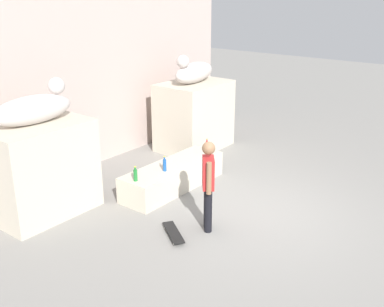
{
  "coord_description": "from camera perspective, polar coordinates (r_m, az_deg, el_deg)",
  "views": [
    {
      "loc": [
        -7.15,
        -3.93,
        4.2
      ],
      "look_at": [
        -0.4,
        1.31,
        1.1
      ],
      "focal_mm": 43.69,
      "sensor_mm": 36.0,
      "label": 1
    }
  ],
  "objects": [
    {
      "name": "bottle_red",
      "position": [
        10.83,
        1.83,
        0.94
      ],
      "size": [
        0.06,
        0.06,
        0.29
      ],
      "color": "red",
      "rests_on": "ledge_block"
    },
    {
      "name": "skater",
      "position": [
        8.23,
        1.99,
        -3.52
      ],
      "size": [
        0.44,
        0.38,
        1.67
      ],
      "rotation": [
        0.0,
        0.0,
        0.68
      ],
      "color": "black",
      "rests_on": "ground_plane"
    },
    {
      "name": "bottle_green",
      "position": [
        9.24,
        -6.92,
        -2.61
      ],
      "size": [
        0.08,
        0.08,
        0.3
      ],
      "color": "#1E722D",
      "rests_on": "ledge_block"
    },
    {
      "name": "statue_reclining_left",
      "position": [
        9.02,
        -18.72,
        5.27
      ],
      "size": [
        1.63,
        0.64,
        0.78
      ],
      "rotation": [
        0.0,
        0.0,
        -0.05
      ],
      "color": "beige",
      "rests_on": "pedestal_left"
    },
    {
      "name": "bottle_blue",
      "position": [
        9.67,
        -3.36,
        -1.39
      ],
      "size": [
        0.08,
        0.08,
        0.32
      ],
      "color": "#194C99",
      "rests_on": "ledge_block"
    },
    {
      "name": "skateboard",
      "position": [
        8.38,
        -2.29,
        -9.62
      ],
      "size": [
        0.62,
        0.77,
        0.08
      ],
      "rotation": [
        0.0,
        0.0,
        0.97
      ],
      "color": "black",
      "rests_on": "ground_plane"
    },
    {
      "name": "facade_wall",
      "position": [
        11.42,
        -13.6,
        14.16
      ],
      "size": [
        9.62,
        0.6,
        6.3
      ],
      "primitive_type": "cube",
      "color": "#BDA89F",
      "rests_on": "ground_plane"
    },
    {
      "name": "ledge_block",
      "position": [
        10.17,
        -2.31,
        -2.77
      ],
      "size": [
        2.61,
        0.8,
        0.55
      ],
      "primitive_type": "cube",
      "color": "beige",
      "rests_on": "ground_plane"
    },
    {
      "name": "pedestal_right",
      "position": [
        12.51,
        0.27,
        4.64
      ],
      "size": [
        1.9,
        1.35,
        1.79
      ],
      "primitive_type": "cube",
      "color": "beige",
      "rests_on": "ground_plane"
    },
    {
      "name": "ground_plane",
      "position": [
        9.17,
        8.09,
        -7.51
      ],
      "size": [
        40.0,
        40.0,
        0.0
      ],
      "primitive_type": "plane",
      "color": "gray"
    },
    {
      "name": "pedestal_left",
      "position": [
        9.35,
        -18.12,
        -1.78
      ],
      "size": [
        1.9,
        1.35,
        1.79
      ],
      "primitive_type": "cube",
      "color": "beige",
      "rests_on": "ground_plane"
    },
    {
      "name": "statue_reclining_right",
      "position": [
        12.22,
        0.19,
        9.95
      ],
      "size": [
        1.66,
        0.75,
        0.78
      ],
      "rotation": [
        0.0,
        0.0,
        3.26
      ],
      "color": "beige",
      "rests_on": "pedestal_right"
    }
  ]
}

